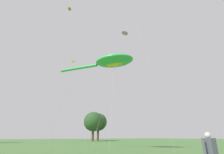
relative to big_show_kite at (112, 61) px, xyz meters
name	(u,v)px	position (x,y,z in m)	size (l,w,h in m)	color
big_show_kite	(112,61)	(0.00, 0.00, 0.00)	(8.44, 10.98, 12.40)	green
person_grey_haired_man	(211,152)	(-5.30, -14.60, -10.77)	(0.61, 0.49, 1.73)	#473828
small_kite_streamer_purple	(125,34)	(0.64, -2.19, 3.61)	(3.89, 3.30, 15.73)	pink
small_kite_triangle_green	(72,63)	(-3.84, 5.82, 0.94)	(2.19, 2.88, 13.23)	yellow
small_kite_tiny_distant	(70,11)	(-4.98, 6.27, 11.01)	(3.49, 4.15, 23.53)	orange
tree_oak_right	(98,122)	(26.06, 50.63, -3.87)	(7.74, 7.74, 11.82)	#513823
tree_shrub_far	(93,120)	(20.75, 45.56, -3.76)	(5.37, 5.37, 10.78)	#513823
tree_pine_center	(93,122)	(19.78, 43.37, -4.47)	(7.55, 7.55, 11.12)	#513823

